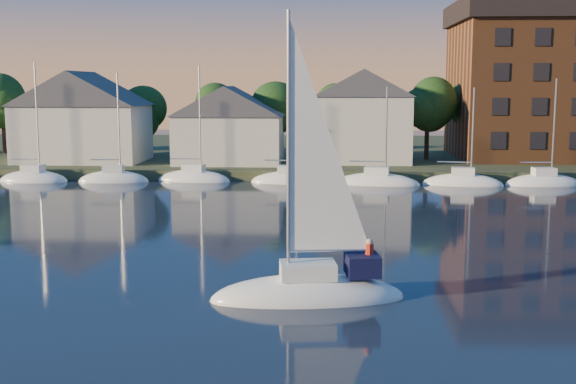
# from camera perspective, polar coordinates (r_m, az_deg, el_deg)

# --- Properties ---
(shoreline_land) EXTENTS (160.00, 50.00, 2.00)m
(shoreline_land) POSITION_cam_1_polar(r_m,az_deg,el_deg) (94.14, 0.46, 2.86)
(shoreline_land) COLOR #333C23
(shoreline_land) RESTS_ON ground
(wooden_dock) EXTENTS (120.00, 3.00, 1.00)m
(wooden_dock) POSITION_cam_1_polar(r_m,az_deg,el_deg) (71.31, -0.37, 1.06)
(wooden_dock) COLOR brown
(wooden_dock) RESTS_ON ground
(clubhouse_west) EXTENTS (13.65, 9.45, 9.64)m
(clubhouse_west) POSITION_cam_1_polar(r_m,az_deg,el_deg) (81.02, -15.92, 5.83)
(clubhouse_west) COLOR silver
(clubhouse_west) RESTS_ON shoreline_land
(clubhouse_centre) EXTENTS (11.55, 8.40, 8.08)m
(clubhouse_centre) POSITION_cam_1_polar(r_m,az_deg,el_deg) (76.39, -4.67, 5.39)
(clubhouse_centre) COLOR silver
(clubhouse_centre) RESTS_ON shoreline_land
(clubhouse_east) EXTENTS (10.50, 8.40, 9.80)m
(clubhouse_east) POSITION_cam_1_polar(r_m,az_deg,el_deg) (77.75, 5.86, 6.07)
(clubhouse_east) COLOR silver
(clubhouse_east) RESTS_ON shoreline_land
(tree_line) EXTENTS (93.40, 5.40, 8.90)m
(tree_line) POSITION_cam_1_polar(r_m,az_deg,el_deg) (81.65, 1.50, 7.04)
(tree_line) COLOR #332117
(tree_line) RESTS_ON shoreline_land
(moored_fleet) EXTENTS (79.50, 2.40, 12.05)m
(moored_fleet) POSITION_cam_1_polar(r_m,az_deg,el_deg) (68.69, -3.85, 0.84)
(moored_fleet) COLOR white
(moored_fleet) RESTS_ON ground
(hero_sailboat) EXTENTS (8.73, 3.81, 13.32)m
(hero_sailboat) POSITION_cam_1_polar(r_m,az_deg,el_deg) (31.37, 1.83, -7.49)
(hero_sailboat) COLOR white
(hero_sailboat) RESTS_ON ground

